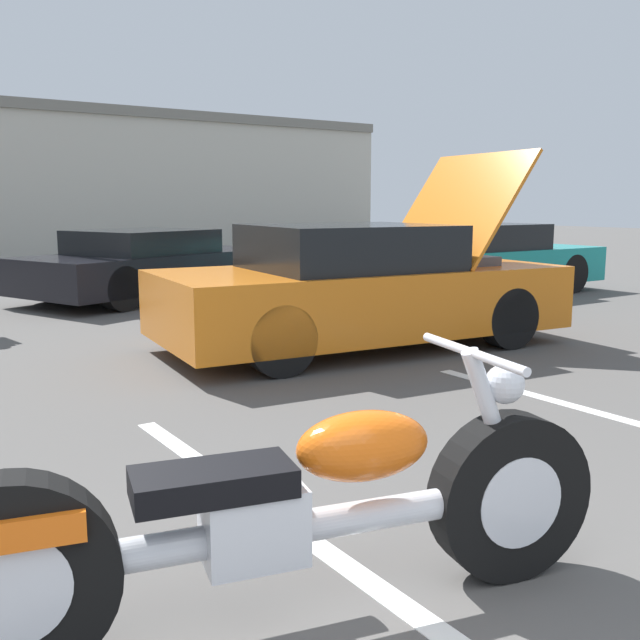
{
  "coord_description": "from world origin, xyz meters",
  "views": [
    {
      "loc": [
        -0.74,
        -0.6,
        1.54
      ],
      "look_at": [
        1.75,
        3.11,
        0.8
      ],
      "focal_mm": 40.0,
      "sensor_mm": 36.0,
      "label": 1
    }
  ],
  "objects_px": {
    "parked_car_right_row": "(483,260)",
    "parked_car_mid_row": "(149,264)",
    "motorcycle": "(290,516)",
    "show_car_hood_open": "(362,288)"
  },
  "relations": [
    {
      "from": "motorcycle",
      "to": "show_car_hood_open",
      "type": "height_order",
      "value": "show_car_hood_open"
    },
    {
      "from": "show_car_hood_open",
      "to": "parked_car_right_row",
      "type": "relative_size",
      "value": 1.05
    },
    {
      "from": "motorcycle",
      "to": "parked_car_mid_row",
      "type": "distance_m",
      "value": 9.57
    },
    {
      "from": "parked_car_right_row",
      "to": "motorcycle",
      "type": "bearing_deg",
      "value": -140.51
    },
    {
      "from": "motorcycle",
      "to": "parked_car_mid_row",
      "type": "bearing_deg",
      "value": 85.64
    },
    {
      "from": "parked_car_right_row",
      "to": "parked_car_mid_row",
      "type": "relative_size",
      "value": 0.91
    },
    {
      "from": "parked_car_right_row",
      "to": "parked_car_mid_row",
      "type": "distance_m",
      "value": 5.57
    },
    {
      "from": "show_car_hood_open",
      "to": "parked_car_mid_row",
      "type": "bearing_deg",
      "value": 100.8
    },
    {
      "from": "show_car_hood_open",
      "to": "parked_car_right_row",
      "type": "distance_m",
      "value": 5.09
    },
    {
      "from": "show_car_hood_open",
      "to": "parked_car_right_row",
      "type": "bearing_deg",
      "value": 35.15
    }
  ]
}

